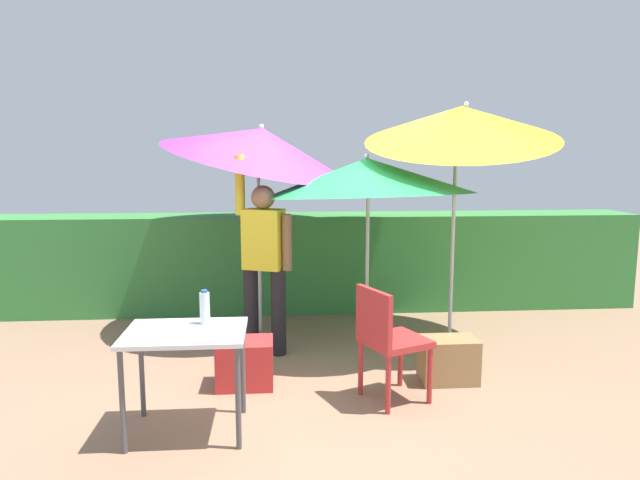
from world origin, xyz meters
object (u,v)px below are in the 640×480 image
Objects in this scene: person_vendor at (264,257)px; crate_cardboard at (448,360)px; umbrella_orange at (461,123)px; bottle_water at (205,308)px; umbrella_yellow at (260,145)px; cooler_box at (245,363)px; chair_plastic at (387,337)px; folding_table at (186,343)px; umbrella_rainbow at (367,177)px.

crate_cardboard is (1.54, -0.82, -0.75)m from person_vendor.
umbrella_orange is 3.07m from bottle_water.
umbrella_yellow reaches higher than cooler_box.
umbrella_yellow is (-1.94, 0.59, -0.20)m from umbrella_orange.
chair_plastic is 1.11× the size of folding_table.
umbrella_yellow is 2.79× the size of chair_plastic.
cooler_box is (-1.16, -1.07, -1.47)m from umbrella_rainbow.
umbrella_rainbow is 4.58× the size of crate_cardboard.
crate_cardboard is at bearing -45.02° from umbrella_yellow.
chair_plastic is 1.21m from cooler_box.
umbrella_yellow is at bearing 93.21° from person_vendor.
cooler_box reaches higher than crate_cardboard.
person_vendor reaches higher than folding_table.
umbrella_rainbow is 0.85× the size of umbrella_yellow.
umbrella_rainbow is at bearing 16.54° from person_vendor.
umbrella_orange is 3.00m from cooler_box.
person_vendor is 1.55m from chair_plastic.
cooler_box is at bearing -93.91° from umbrella_yellow.
umbrella_orange is at bearing 54.37° from chair_plastic.
cooler_box is 0.91m from bottle_water.
umbrella_orange is at bearing 69.84° from crate_cardboard.
folding_table is at bearing -101.14° from umbrella_yellow.
umbrella_orange is at bearing -16.84° from umbrella_yellow.
chair_plastic is (0.99, -1.91, -1.47)m from umbrella_yellow.
cooler_box is at bearing -137.46° from umbrella_rainbow.
bottle_water reaches higher than chair_plastic.
folding_table is (-2.39, -1.70, -1.55)m from umbrella_orange.
person_vendor is 7.83× the size of bottle_water.
bottle_water is at bearing -163.79° from crate_cardboard.
bottle_water is (-1.92, -0.56, 0.64)m from crate_cardboard.
person_vendor is at bearing -174.68° from umbrella_orange.
bottle_water is (-0.23, -0.61, 0.64)m from cooler_box.
folding_table is (-0.45, -2.29, -1.35)m from umbrella_yellow.
bottle_water is at bearing -111.00° from cooler_box.
person_vendor is 4.08× the size of crate_cardboard.
person_vendor reaches higher than bottle_water.
cooler_box is 0.94m from folding_table.
umbrella_orange is (0.88, -0.13, 0.51)m from umbrella_rainbow.
chair_plastic is 1.50m from folding_table.
umbrella_orange is 3.32m from folding_table.
umbrella_orange is 1.40× the size of person_vendor.
umbrella_orange reaches higher than crate_cardboard.
bottle_water reaches higher than cooler_box.
person_vendor is 2.11× the size of chair_plastic.
chair_plastic is at bearing -92.59° from umbrella_rainbow.
folding_table is at bearing -165.32° from chair_plastic.
bottle_water is (0.11, 0.15, 0.20)m from folding_table.
folding_table is at bearing -160.72° from crate_cardboard.
crate_cardboard is at bearing -27.95° from person_vendor.
crate_cardboard is at bearing -1.64° from cooler_box.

